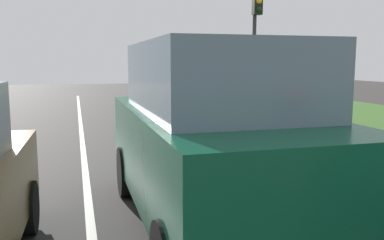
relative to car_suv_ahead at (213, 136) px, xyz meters
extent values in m
plane|color=#383533|center=(-0.76, 5.36, -1.17)|extent=(60.00, 60.00, 0.00)
cube|color=silver|center=(-1.46, 5.36, -1.16)|extent=(0.12, 32.00, 0.01)
cube|color=silver|center=(2.84, 5.36, -1.16)|extent=(0.12, 32.00, 0.01)
cube|color=#9E9B93|center=(3.34, 5.36, -1.11)|extent=(0.24, 48.00, 0.12)
cube|color=#0C472D|center=(0.00, 0.04, -0.24)|extent=(1.90, 4.50, 1.10)
cube|color=slate|center=(0.00, -0.11, 0.71)|extent=(1.70, 2.70, 0.80)
cylinder|color=black|center=(-0.87, 1.57, -0.79)|extent=(0.22, 0.76, 0.76)
cylinder|color=black|center=(0.87, 1.57, -0.79)|extent=(0.22, 0.76, 0.76)
cylinder|color=black|center=(0.87, -1.49, -0.79)|extent=(0.22, 0.76, 0.76)
cylinder|color=black|center=(-2.20, 0.47, -0.85)|extent=(0.24, 0.65, 0.64)
cylinder|color=#2D2D2D|center=(4.66, 9.14, 1.25)|extent=(0.14, 0.14, 4.83)
cube|color=black|center=(4.66, 8.94, 2.98)|extent=(0.32, 0.24, 0.90)
sphere|color=#F2AD19|center=(4.66, 8.81, 2.98)|extent=(0.20, 0.20, 0.20)
sphere|color=black|center=(4.66, 8.81, 2.70)|extent=(0.20, 0.20, 0.20)
camera|label=1|loc=(-1.58, -4.63, 0.89)|focal=38.37mm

